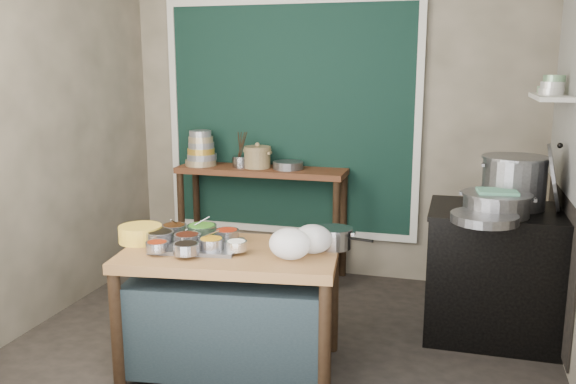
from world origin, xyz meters
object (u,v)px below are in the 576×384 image
(back_counter, at_px, (262,222))
(utensil_cup, at_px, (242,162))
(condiment_tray, at_px, (197,246))
(prep_table, at_px, (232,310))
(stock_pot, at_px, (514,182))
(stove_block, at_px, (497,275))
(yellow_basin, at_px, (140,234))
(saucepan, at_px, (334,238))
(steamer, at_px, (496,204))
(ceramic_crock, at_px, (257,158))

(back_counter, height_order, utensil_cup, utensil_cup)
(condiment_tray, bearing_deg, utensil_cup, 101.05)
(prep_table, relative_size, condiment_tray, 2.52)
(prep_table, bearing_deg, back_counter, 94.28)
(condiment_tray, relative_size, utensil_cup, 3.18)
(back_counter, xyz_separation_m, stock_pot, (1.97, -0.64, 0.58))
(stove_block, relative_size, utensil_cup, 5.77)
(prep_table, xyz_separation_m, yellow_basin, (-0.59, 0.01, 0.43))
(prep_table, distance_m, saucepan, 0.75)
(saucepan, bearing_deg, stock_pot, 49.68)
(prep_table, height_order, steamer, steamer)
(condiment_tray, distance_m, steamer, 1.88)
(back_counter, xyz_separation_m, condiment_tray, (0.15, -1.67, 0.29))
(stock_pot, xyz_separation_m, steamer, (-0.12, -0.25, -0.10))
(stove_block, distance_m, condiment_tray, 2.02)
(prep_table, distance_m, steamer, 1.78)
(back_counter, xyz_separation_m, saucepan, (0.93, -1.45, 0.34))
(prep_table, height_order, ceramic_crock, ceramic_crock)
(saucepan, xyz_separation_m, steamer, (0.93, 0.55, 0.14))
(stove_block, height_order, saucepan, saucepan)
(back_counter, height_order, yellow_basin, back_counter)
(prep_table, bearing_deg, condiment_tray, 175.85)
(prep_table, height_order, condiment_tray, condiment_tray)
(back_counter, xyz_separation_m, ceramic_crock, (-0.03, -0.00, 0.56))
(yellow_basin, relative_size, ceramic_crock, 1.09)
(utensil_cup, bearing_deg, condiment_tray, -78.95)
(saucepan, bearing_deg, ceramic_crock, 135.72)
(yellow_basin, height_order, saucepan, saucepan)
(back_counter, relative_size, condiment_tray, 2.92)
(ceramic_crock, distance_m, steamer, 2.09)
(stock_pot, distance_m, steamer, 0.29)
(back_counter, bearing_deg, saucepan, -57.38)
(stove_block, xyz_separation_m, condiment_tray, (-1.75, -0.94, 0.34))
(prep_table, relative_size, utensil_cup, 8.02)
(ceramic_crock, xyz_separation_m, stock_pot, (2.00, -0.64, 0.02))
(yellow_basin, height_order, stock_pot, stock_pot)
(saucepan, xyz_separation_m, ceramic_crock, (-0.96, 1.44, 0.22))
(stove_block, bearing_deg, utensil_cup, 160.85)
(back_counter, xyz_separation_m, stove_block, (1.90, -0.73, -0.05))
(back_counter, relative_size, yellow_basin, 5.53)
(saucepan, xyz_separation_m, stock_pot, (1.04, 0.80, 0.24))
(yellow_basin, xyz_separation_m, utensil_cup, (0.06, 1.64, 0.20))
(stove_block, height_order, yellow_basin, same)
(prep_table, xyz_separation_m, steamer, (1.50, 0.76, 0.58))
(utensil_cup, bearing_deg, saucepan, -52.54)
(condiment_tray, distance_m, ceramic_crock, 1.69)
(condiment_tray, bearing_deg, yellow_basin, 177.15)
(stove_block, distance_m, steamer, 0.55)
(stock_pot, bearing_deg, condiment_tray, -150.65)
(condiment_tray, bearing_deg, steamer, 24.35)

